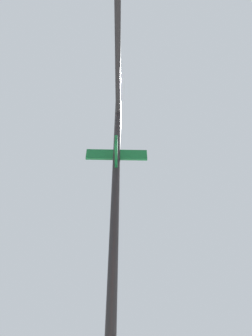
{
  "coord_description": "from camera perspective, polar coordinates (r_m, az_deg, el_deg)",
  "views": [
    {
      "loc": [
        -5.21,
        -5.38,
        1.45
      ],
      "look_at": [
        -7.46,
        -7.36,
        3.9
      ],
      "focal_mm": 25.65,
      "sensor_mm": 36.0,
      "label": 1
    }
  ],
  "objects": [
    {
      "name": "traffic_signal_near",
      "position": [
        2.97,
        -2.52,
        18.25
      ],
      "size": [
        2.72,
        2.52,
        5.59
      ],
      "color": "black",
      "rests_on": "ground_plane"
    }
  ]
}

